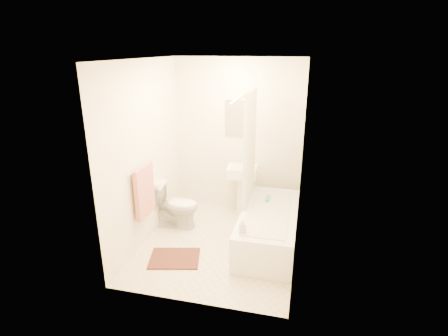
% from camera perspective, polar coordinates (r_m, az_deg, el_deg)
% --- Properties ---
extents(floor, '(2.40, 2.40, 0.00)m').
position_cam_1_polar(floor, '(4.87, -0.70, -12.15)').
color(floor, beige).
rests_on(floor, ground).
extents(ceiling, '(2.40, 2.40, 0.00)m').
position_cam_1_polar(ceiling, '(4.16, -0.84, 17.38)').
color(ceiling, white).
rests_on(ceiling, ground).
extents(wall_back, '(2.00, 0.02, 2.40)m').
position_cam_1_polar(wall_back, '(5.49, 2.33, 5.14)').
color(wall_back, beige).
rests_on(wall_back, ground).
extents(wall_left, '(0.02, 2.40, 2.40)m').
position_cam_1_polar(wall_left, '(4.70, -12.67, 2.27)').
color(wall_left, beige).
rests_on(wall_left, ground).
extents(wall_right, '(0.02, 2.40, 2.40)m').
position_cam_1_polar(wall_right, '(4.24, 12.44, 0.44)').
color(wall_right, beige).
rests_on(wall_right, ground).
extents(mirror, '(0.40, 0.03, 0.55)m').
position_cam_1_polar(mirror, '(5.41, 2.33, 8.17)').
color(mirror, white).
rests_on(mirror, wall_back).
extents(curtain_rod, '(0.03, 1.70, 0.03)m').
position_cam_1_polar(curtain_rod, '(4.23, 3.56, 11.93)').
color(curtain_rod, silver).
rests_on(curtain_rod, wall_back).
extents(shower_curtain, '(0.04, 0.80, 1.55)m').
position_cam_1_polar(shower_curtain, '(4.77, 4.22, 3.18)').
color(shower_curtain, silver).
rests_on(shower_curtain, curtain_rod).
extents(towel_bar, '(0.02, 0.60, 0.02)m').
position_cam_1_polar(towel_bar, '(4.50, -13.49, 0.11)').
color(towel_bar, silver).
rests_on(towel_bar, wall_left).
extents(towel, '(0.06, 0.45, 0.66)m').
position_cam_1_polar(towel, '(4.60, -12.85, -3.69)').
color(towel, '#CC7266').
rests_on(towel, towel_bar).
extents(toilet_paper, '(0.11, 0.12, 0.12)m').
position_cam_1_polar(toilet_paper, '(4.94, -10.92, -2.94)').
color(toilet_paper, white).
rests_on(toilet_paper, wall_left).
extents(toilet, '(0.69, 0.40, 0.67)m').
position_cam_1_polar(toilet, '(5.19, -7.91, -6.05)').
color(toilet, silver).
rests_on(toilet, floor).
extents(sink, '(0.48, 0.40, 0.87)m').
position_cam_1_polar(sink, '(5.48, 2.90, -3.33)').
color(sink, white).
rests_on(sink, floor).
extents(bathtub, '(0.72, 1.66, 0.47)m').
position_cam_1_polar(bathtub, '(4.81, 7.31, -9.50)').
color(bathtub, white).
rests_on(bathtub, floor).
extents(bath_mat, '(0.70, 0.59, 0.02)m').
position_cam_1_polar(bath_mat, '(4.59, -8.06, -14.38)').
color(bath_mat, '#542F23').
rests_on(bath_mat, floor).
extents(soap_bottle, '(0.09, 0.09, 0.18)m').
position_cam_1_polar(soap_bottle, '(4.14, 3.05, -9.40)').
color(soap_bottle, white).
rests_on(soap_bottle, bathtub).
extents(scrub_brush, '(0.07, 0.20, 0.04)m').
position_cam_1_polar(scrub_brush, '(5.03, 7.16, -4.96)').
color(scrub_brush, green).
rests_on(scrub_brush, bathtub).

